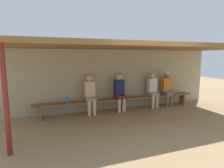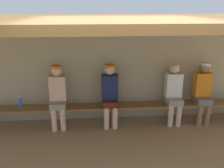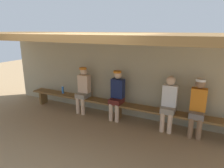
{
  "view_description": "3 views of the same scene",
  "coord_description": "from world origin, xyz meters",
  "px_view_note": "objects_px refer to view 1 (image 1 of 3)",
  "views": [
    {
      "loc": [
        -2.61,
        -4.55,
        1.95
      ],
      "look_at": [
        -0.4,
        1.41,
        1.02
      ],
      "focal_mm": 30.1,
      "sensor_mm": 36.0,
      "label": 1
    },
    {
      "loc": [
        -0.37,
        -3.11,
        2.5
      ],
      "look_at": [
        -0.03,
        1.22,
        1.05
      ],
      "focal_mm": 38.06,
      "sensor_mm": 36.0,
      "label": 2
    },
    {
      "loc": [
        2.14,
        -3.13,
        2.39
      ],
      "look_at": [
        -0.14,
        1.44,
        1.01
      ],
      "focal_mm": 32.39,
      "sensor_mm": 36.0,
      "label": 3
    }
  ],
  "objects_px": {
    "player_in_red": "(90,92)",
    "water_bottle_orange": "(66,99)",
    "player_shirtless_tan": "(153,89)",
    "support_post": "(6,101)",
    "player_with_sunglasses": "(167,87)",
    "bench": "(121,100)",
    "player_rightmost": "(120,90)"
  },
  "relations": [
    {
      "from": "player_with_sunglasses",
      "to": "support_post",
      "type": "bearing_deg",
      "value": -158.25
    },
    {
      "from": "bench",
      "to": "player_shirtless_tan",
      "type": "bearing_deg",
      "value": 0.13
    },
    {
      "from": "player_in_red",
      "to": "player_with_sunglasses",
      "type": "height_order",
      "value": "same"
    },
    {
      "from": "support_post",
      "to": "player_with_sunglasses",
      "type": "relative_size",
      "value": 1.64
    },
    {
      "from": "player_in_red",
      "to": "water_bottle_orange",
      "type": "distance_m",
      "value": 0.81
    },
    {
      "from": "player_rightmost",
      "to": "water_bottle_orange",
      "type": "xyz_separation_m",
      "value": [
        -1.88,
        0.03,
        -0.17
      ]
    },
    {
      "from": "player_rightmost",
      "to": "player_with_sunglasses",
      "type": "bearing_deg",
      "value": 0.0
    },
    {
      "from": "bench",
      "to": "player_rightmost",
      "type": "distance_m",
      "value": 0.36
    },
    {
      "from": "player_with_sunglasses",
      "to": "player_shirtless_tan",
      "type": "relative_size",
      "value": 1.01
    },
    {
      "from": "player_in_red",
      "to": "water_bottle_orange",
      "type": "height_order",
      "value": "player_in_red"
    },
    {
      "from": "player_in_red",
      "to": "player_with_sunglasses",
      "type": "xyz_separation_m",
      "value": [
        3.1,
        0.0,
        0.0
      ]
    },
    {
      "from": "player_in_red",
      "to": "bench",
      "type": "bearing_deg",
      "value": -0.18
    },
    {
      "from": "player_shirtless_tan",
      "to": "water_bottle_orange",
      "type": "relative_size",
      "value": 5.45
    },
    {
      "from": "support_post",
      "to": "water_bottle_orange",
      "type": "xyz_separation_m",
      "value": [
        1.38,
        2.13,
        -0.52
      ]
    },
    {
      "from": "bench",
      "to": "player_in_red",
      "type": "relative_size",
      "value": 4.46
    },
    {
      "from": "player_rightmost",
      "to": "support_post",
      "type": "bearing_deg",
      "value": -147.13
    },
    {
      "from": "player_in_red",
      "to": "player_with_sunglasses",
      "type": "relative_size",
      "value": 1.0
    },
    {
      "from": "support_post",
      "to": "bench",
      "type": "height_order",
      "value": "support_post"
    },
    {
      "from": "support_post",
      "to": "player_in_red",
      "type": "height_order",
      "value": "support_post"
    },
    {
      "from": "player_in_red",
      "to": "player_rightmost",
      "type": "xyz_separation_m",
      "value": [
        1.08,
        0.0,
        0.0
      ]
    },
    {
      "from": "player_in_red",
      "to": "player_shirtless_tan",
      "type": "bearing_deg",
      "value": -0.01
    },
    {
      "from": "support_post",
      "to": "water_bottle_orange",
      "type": "bearing_deg",
      "value": 57.12
    },
    {
      "from": "support_post",
      "to": "player_in_red",
      "type": "bearing_deg",
      "value": 44.1
    },
    {
      "from": "player_with_sunglasses",
      "to": "player_shirtless_tan",
      "type": "bearing_deg",
      "value": -179.96
    },
    {
      "from": "player_shirtless_tan",
      "to": "water_bottle_orange",
      "type": "bearing_deg",
      "value": 179.55
    },
    {
      "from": "support_post",
      "to": "player_shirtless_tan",
      "type": "height_order",
      "value": "support_post"
    },
    {
      "from": "player_rightmost",
      "to": "player_shirtless_tan",
      "type": "xyz_separation_m",
      "value": [
        1.38,
        -0.0,
        -0.02
      ]
    },
    {
      "from": "bench",
      "to": "player_rightmost",
      "type": "xyz_separation_m",
      "value": [
        -0.05,
        0.0,
        0.36
      ]
    },
    {
      "from": "player_rightmost",
      "to": "player_with_sunglasses",
      "type": "height_order",
      "value": "same"
    },
    {
      "from": "player_in_red",
      "to": "water_bottle_orange",
      "type": "bearing_deg",
      "value": 178.18
    },
    {
      "from": "player_with_sunglasses",
      "to": "water_bottle_orange",
      "type": "xyz_separation_m",
      "value": [
        -3.9,
        0.03,
        -0.17
      ]
    },
    {
      "from": "player_in_red",
      "to": "player_shirtless_tan",
      "type": "xyz_separation_m",
      "value": [
        2.46,
        -0.0,
        -0.02
      ]
    }
  ]
}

